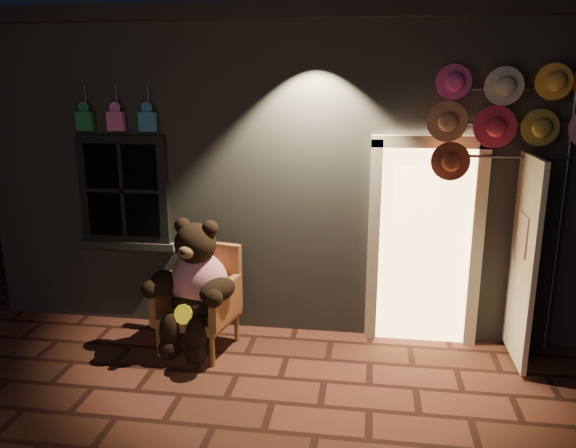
# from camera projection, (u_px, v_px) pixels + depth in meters

# --- Properties ---
(ground) EXTENTS (60.00, 60.00, 0.00)m
(ground) POSITION_uv_depth(u_px,v_px,m) (272.00, 402.00, 4.88)
(ground) COLOR brown
(ground) RESTS_ON ground
(shop_building) EXTENTS (7.30, 5.95, 3.51)m
(shop_building) POSITION_uv_depth(u_px,v_px,m) (318.00, 149.00, 8.27)
(shop_building) COLOR slate
(shop_building) RESTS_ON ground
(wicker_armchair) EXTENTS (0.85, 0.79, 1.08)m
(wicker_armchair) POSITION_uv_depth(u_px,v_px,m) (201.00, 298.00, 5.80)
(wicker_armchair) COLOR olive
(wicker_armchair) RESTS_ON ground
(teddy_bear) EXTENTS (0.96, 0.83, 1.35)m
(teddy_bear) POSITION_uv_depth(u_px,v_px,m) (195.00, 286.00, 5.63)
(teddy_bear) COLOR #BD143F
(teddy_bear) RESTS_ON ground
(hat_rack) EXTENTS (1.63, 0.22, 2.87)m
(hat_rack) POSITION_uv_depth(u_px,v_px,m) (516.00, 115.00, 5.21)
(hat_rack) COLOR #59595E
(hat_rack) RESTS_ON ground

